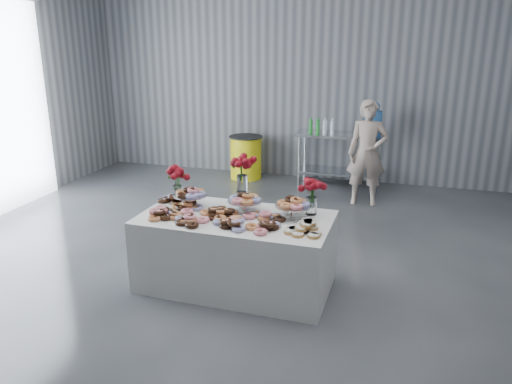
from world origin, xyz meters
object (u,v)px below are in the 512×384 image
(display_table, at_px, (236,251))
(water_jug, at_px, (373,120))
(prep_table, at_px, (340,150))
(person, at_px, (367,153))
(trash_barrel, at_px, (246,157))

(display_table, xyz_separation_m, water_jug, (1.04, 3.86, 0.77))
(prep_table, distance_m, water_jug, 0.73)
(prep_table, relative_size, person, 0.95)
(prep_table, relative_size, trash_barrel, 1.97)
(display_table, distance_m, prep_table, 3.90)
(display_table, relative_size, water_jug, 3.43)
(person, bearing_deg, water_jug, 84.14)
(display_table, distance_m, trash_barrel, 4.02)
(prep_table, xyz_separation_m, person, (0.50, -0.83, 0.17))
(water_jug, bearing_deg, trash_barrel, 180.00)
(person, height_order, trash_barrel, person)
(water_jug, xyz_separation_m, person, (-0.00, -0.83, -0.36))
(display_table, height_order, person, person)
(prep_table, xyz_separation_m, trash_barrel, (-1.66, -0.00, -0.24))
(display_table, xyz_separation_m, person, (1.03, 3.03, 0.41))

